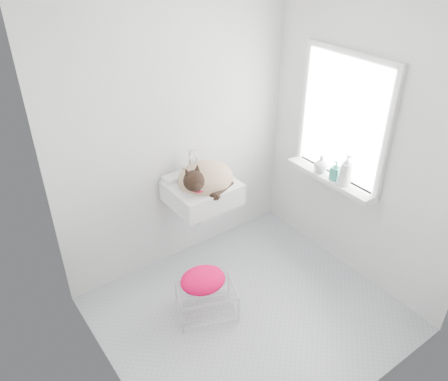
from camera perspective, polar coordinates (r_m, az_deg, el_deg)
floor at (r=3.77m, az=3.19°, el=-15.34°), size 2.20×2.00×0.02m
back_wall at (r=3.71m, az=-6.00°, el=7.63°), size 2.20×0.02×2.50m
right_wall at (r=3.71m, az=17.25°, el=6.29°), size 0.02×2.00×2.50m
left_wall at (r=2.53m, az=-15.88°, el=-6.15°), size 0.02×2.00×2.50m
window_glass at (r=3.77m, az=14.99°, el=8.73°), size 0.01×0.80×1.00m
window_frame at (r=3.76m, az=14.84°, el=8.68°), size 0.04×0.90×1.10m
windowsill at (r=3.94m, az=13.25°, el=1.55°), size 0.16×0.88×0.04m
sink at (r=3.73m, az=-2.79°, el=0.94°), size 0.55×0.48×0.22m
faucet at (r=3.79m, az=-4.35°, el=3.88°), size 0.20×0.14×0.20m
cat at (r=3.70m, az=-2.51°, el=1.43°), size 0.52×0.44×0.32m
wire_rack at (r=3.66m, az=-2.21°, el=-13.62°), size 0.52×0.45×0.26m
towel at (r=3.57m, az=-2.68°, el=-11.82°), size 0.41×0.33×0.15m
bottle_a at (r=3.84m, az=14.94°, el=0.78°), size 0.09×0.09×0.23m
bottle_b at (r=3.89m, az=13.82°, el=1.40°), size 0.09×0.09×0.17m
bottle_c at (r=3.98m, az=12.09°, el=2.37°), size 0.14×0.14×0.15m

